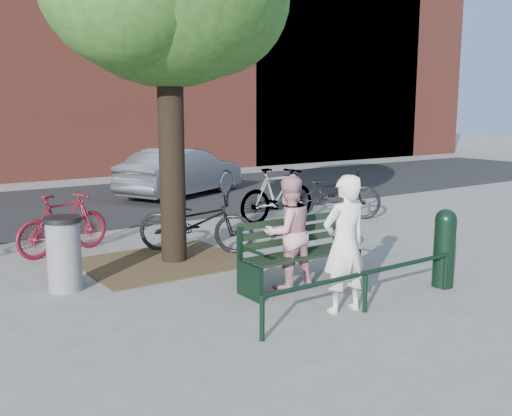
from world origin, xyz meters
TOP-DOWN VIEW (x-y plane):
  - ground at (0.00, 0.00)m, footprint 90.00×90.00m
  - dirt_pit at (-1.00, 2.20)m, footprint 2.40×2.00m
  - road at (0.00, 8.50)m, footprint 40.00×7.00m
  - park_bench at (-0.00, 0.08)m, footprint 1.74×0.54m
  - guard_railing at (0.00, -1.20)m, footprint 3.06×0.06m
  - person_left at (-0.19, -1.02)m, footprint 0.63×0.45m
  - person_right at (-0.16, 0.09)m, footprint 0.79×0.64m
  - bollard at (1.60, -1.09)m, footprint 0.29×0.29m
  - litter_bin at (-2.67, 1.68)m, footprint 0.49×0.49m
  - bicycle_b at (-2.10, 3.66)m, footprint 1.76×0.93m
  - bicycle_c at (-0.22, 2.51)m, footprint 1.92×1.83m
  - bicycle_d at (2.48, 3.82)m, footprint 1.97×0.62m
  - bicycle_e at (3.73, 3.53)m, footprint 2.08×2.09m
  - parked_car at (2.53, 8.31)m, footprint 4.31×3.01m

SIDE VIEW (x-z plane):
  - ground at x=0.00m, z-range 0.00..0.00m
  - road at x=0.00m, z-range 0.00..0.01m
  - dirt_pit at x=-1.00m, z-range 0.00..0.02m
  - guard_railing at x=0.00m, z-range 0.15..0.66m
  - park_bench at x=0.00m, z-range -0.01..0.97m
  - litter_bin at x=-2.67m, z-range 0.01..1.00m
  - bicycle_b at x=-2.10m, z-range 0.00..1.02m
  - bicycle_c at x=-0.22m, z-range 0.00..1.03m
  - bollard at x=1.60m, z-range 0.04..1.11m
  - bicycle_e at x=3.73m, z-range 0.00..1.15m
  - bicycle_d at x=2.48m, z-range 0.00..1.17m
  - parked_car at x=2.53m, z-range 0.00..1.35m
  - person_right at x=-0.16m, z-range 0.00..1.52m
  - person_left at x=-0.19m, z-range 0.00..1.64m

